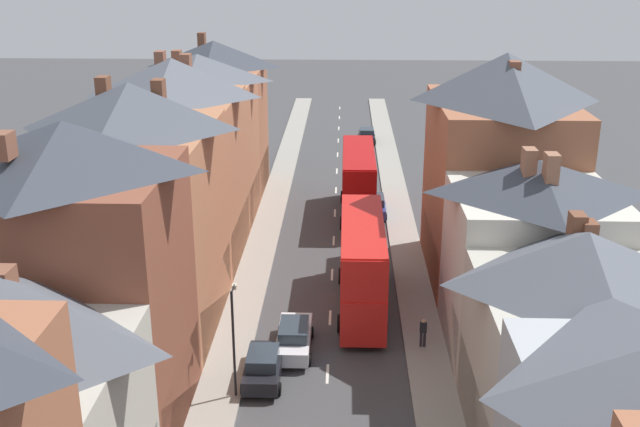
{
  "coord_description": "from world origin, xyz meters",
  "views": [
    {
      "loc": [
        0.73,
        -14.3,
        19.87
      ],
      "look_at": [
        -0.92,
        34.11,
        2.74
      ],
      "focal_mm": 42.0,
      "sensor_mm": 36.0,
      "label": 1
    }
  ],
  "objects_px": {
    "double_decker_bus_mid_street": "(358,182)",
    "car_mid_white": "(263,366)",
    "car_near_silver": "(374,205)",
    "car_parked_right_a": "(367,135)",
    "street_lamp": "(234,335)",
    "double_decker_bus_lead": "(362,263)",
    "pedestrian_mid_left": "(423,331)",
    "car_near_blue": "(294,337)"
  },
  "relations": [
    {
      "from": "car_mid_white",
      "to": "car_near_silver",
      "type": "bearing_deg",
      "value": 75.67
    },
    {
      "from": "double_decker_bus_lead",
      "to": "car_mid_white",
      "type": "bearing_deg",
      "value": -121.22
    },
    {
      "from": "car_near_silver",
      "to": "double_decker_bus_mid_street",
      "type": "bearing_deg",
      "value": -169.12
    },
    {
      "from": "double_decker_bus_mid_street",
      "to": "street_lamp",
      "type": "distance_m",
      "value": 26.13
    },
    {
      "from": "car_near_blue",
      "to": "car_near_silver",
      "type": "distance_m",
      "value": 21.95
    },
    {
      "from": "double_decker_bus_mid_street",
      "to": "car_parked_right_a",
      "type": "xyz_separation_m",
      "value": [
        1.31,
        23.88,
        -2.02
      ]
    },
    {
      "from": "car_mid_white",
      "to": "pedestrian_mid_left",
      "type": "xyz_separation_m",
      "value": [
        8.04,
        3.36,
        0.21
      ]
    },
    {
      "from": "double_decker_bus_mid_street",
      "to": "car_parked_right_a",
      "type": "height_order",
      "value": "double_decker_bus_mid_street"
    },
    {
      "from": "car_near_silver",
      "to": "double_decker_bus_lead",
      "type": "bearing_deg",
      "value": -94.62
    },
    {
      "from": "car_near_silver",
      "to": "pedestrian_mid_left",
      "type": "bearing_deg",
      "value": -84.98
    },
    {
      "from": "street_lamp",
      "to": "car_near_blue",
      "type": "bearing_deg",
      "value": 60.17
    },
    {
      "from": "car_parked_right_a",
      "to": "pedestrian_mid_left",
      "type": "height_order",
      "value": "pedestrian_mid_left"
    },
    {
      "from": "car_near_blue",
      "to": "street_lamp",
      "type": "xyz_separation_m",
      "value": [
        -2.45,
        -4.27,
        2.41
      ]
    },
    {
      "from": "car_near_silver",
      "to": "car_parked_right_a",
      "type": "distance_m",
      "value": 23.63
    },
    {
      "from": "pedestrian_mid_left",
      "to": "street_lamp",
      "type": "bearing_deg",
      "value": -152.7
    },
    {
      "from": "double_decker_bus_lead",
      "to": "car_parked_right_a",
      "type": "height_order",
      "value": "double_decker_bus_lead"
    },
    {
      "from": "car_near_silver",
      "to": "street_lamp",
      "type": "distance_m",
      "value": 26.81
    },
    {
      "from": "double_decker_bus_mid_street",
      "to": "pedestrian_mid_left",
      "type": "bearing_deg",
      "value": -81.34
    },
    {
      "from": "car_near_silver",
      "to": "pedestrian_mid_left",
      "type": "relative_size",
      "value": 2.71
    },
    {
      "from": "car_near_silver",
      "to": "pedestrian_mid_left",
      "type": "height_order",
      "value": "pedestrian_mid_left"
    },
    {
      "from": "double_decker_bus_mid_street",
      "to": "car_parked_right_a",
      "type": "relative_size",
      "value": 2.81
    },
    {
      "from": "double_decker_bus_lead",
      "to": "car_near_silver",
      "type": "distance_m",
      "value": 16.38
    },
    {
      "from": "car_near_blue",
      "to": "double_decker_bus_lead",
      "type": "bearing_deg",
      "value": 55.3
    },
    {
      "from": "double_decker_bus_mid_street",
      "to": "street_lamp",
      "type": "relative_size",
      "value": 1.96
    },
    {
      "from": "street_lamp",
      "to": "double_decker_bus_mid_street",
      "type": "bearing_deg",
      "value": 76.63
    },
    {
      "from": "car_mid_white",
      "to": "double_decker_bus_lead",
      "type": "bearing_deg",
      "value": 58.78
    },
    {
      "from": "double_decker_bus_mid_street",
      "to": "car_mid_white",
      "type": "bearing_deg",
      "value": -101.51
    },
    {
      "from": "car_near_blue",
      "to": "car_parked_right_a",
      "type": "distance_m",
      "value": 45.29
    },
    {
      "from": "double_decker_bus_lead",
      "to": "double_decker_bus_mid_street",
      "type": "relative_size",
      "value": 1.0
    },
    {
      "from": "double_decker_bus_lead",
      "to": "pedestrian_mid_left",
      "type": "relative_size",
      "value": 6.71
    },
    {
      "from": "double_decker_bus_lead",
      "to": "car_near_blue",
      "type": "xyz_separation_m",
      "value": [
        -3.59,
        -5.19,
        -1.99
      ]
    },
    {
      "from": "car_mid_white",
      "to": "double_decker_bus_mid_street",
      "type": "bearing_deg",
      "value": 78.49
    },
    {
      "from": "double_decker_bus_lead",
      "to": "car_parked_right_a",
      "type": "relative_size",
      "value": 2.81
    },
    {
      "from": "double_decker_bus_lead",
      "to": "pedestrian_mid_left",
      "type": "height_order",
      "value": "double_decker_bus_lead"
    },
    {
      "from": "car_near_blue",
      "to": "car_parked_right_a",
      "type": "height_order",
      "value": "car_near_blue"
    },
    {
      "from": "car_near_silver",
      "to": "street_lamp",
      "type": "relative_size",
      "value": 0.79
    },
    {
      "from": "double_decker_bus_mid_street",
      "to": "car_near_blue",
      "type": "xyz_separation_m",
      "value": [
        -3.59,
        -21.14,
        -1.99
      ]
    },
    {
      "from": "double_decker_bus_lead",
      "to": "street_lamp",
      "type": "height_order",
      "value": "street_lamp"
    },
    {
      "from": "double_decker_bus_lead",
      "to": "car_near_silver",
      "type": "relative_size",
      "value": 2.48
    },
    {
      "from": "double_decker_bus_lead",
      "to": "car_near_silver",
      "type": "height_order",
      "value": "double_decker_bus_lead"
    },
    {
      "from": "double_decker_bus_lead",
      "to": "double_decker_bus_mid_street",
      "type": "xyz_separation_m",
      "value": [
        0.0,
        15.96,
        0.0
      ]
    },
    {
      "from": "double_decker_bus_lead",
      "to": "car_parked_right_a",
      "type": "distance_m",
      "value": 39.9
    }
  ]
}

